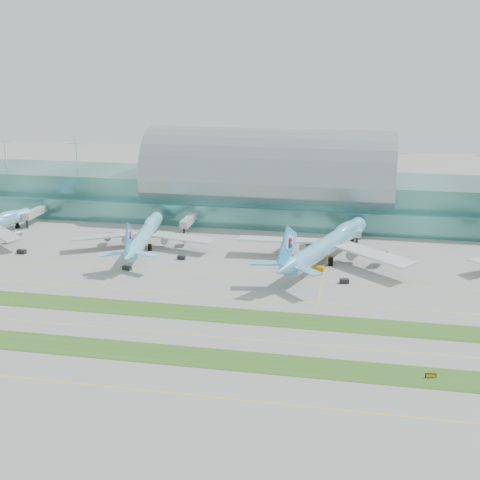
% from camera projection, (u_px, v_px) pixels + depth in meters
% --- Properties ---
extents(ground, '(700.00, 700.00, 0.00)m').
position_uv_depth(ground, '(206.00, 316.00, 208.36)').
color(ground, gray).
rests_on(ground, ground).
extents(terminal, '(340.00, 69.10, 36.00)m').
position_uv_depth(terminal, '(269.00, 188.00, 325.59)').
color(terminal, '#3D7A75').
rests_on(terminal, ground).
extents(grass_strip_near, '(420.00, 12.00, 0.08)m').
position_uv_depth(grass_strip_near, '(181.00, 356.00, 181.99)').
color(grass_strip_near, '#2D591E').
rests_on(grass_strip_near, ground).
extents(grass_strip_far, '(420.00, 12.00, 0.08)m').
position_uv_depth(grass_strip_far, '(208.00, 314.00, 210.23)').
color(grass_strip_far, '#2D591E').
rests_on(grass_strip_far, ground).
extents(taxiline_a, '(420.00, 0.35, 0.01)m').
position_uv_depth(taxiline_a, '(159.00, 392.00, 163.17)').
color(taxiline_a, yellow).
rests_on(taxiline_a, ground).
extents(taxiline_b, '(420.00, 0.35, 0.01)m').
position_uv_depth(taxiline_b, '(195.00, 335.00, 195.18)').
color(taxiline_b, yellow).
rests_on(taxiline_b, ground).
extents(taxiline_c, '(420.00, 0.35, 0.01)m').
position_uv_depth(taxiline_c, '(219.00, 296.00, 225.30)').
color(taxiline_c, yellow).
rests_on(taxiline_c, ground).
extents(taxiline_d, '(420.00, 0.35, 0.01)m').
position_uv_depth(taxiline_d, '(232.00, 275.00, 246.01)').
color(taxiline_d, yellow).
rests_on(taxiline_d, ground).
extents(airliner_b, '(60.12, 68.79, 18.96)m').
position_uv_depth(airliner_b, '(145.00, 234.00, 277.20)').
color(airliner_b, '#6DC9F1').
rests_on(airliner_b, ground).
extents(airliner_c, '(69.30, 80.57, 22.88)m').
position_uv_depth(airliner_c, '(328.00, 243.00, 260.06)').
color(airliner_c, '#61A8D7').
rests_on(airliner_c, ground).
extents(gse_b, '(3.91, 2.22, 1.63)m').
position_uv_depth(gse_b, '(22.00, 252.00, 270.64)').
color(gse_b, black).
rests_on(gse_b, ground).
extents(gse_c, '(3.79, 2.62, 1.41)m').
position_uv_depth(gse_c, '(127.00, 268.00, 251.13)').
color(gse_c, black).
rests_on(gse_c, ground).
extents(gse_d, '(3.22, 1.95, 1.47)m').
position_uv_depth(gse_d, '(181.00, 258.00, 263.30)').
color(gse_d, black).
rests_on(gse_d, ground).
extents(gse_e, '(4.42, 3.19, 1.68)m').
position_uv_depth(gse_e, '(319.00, 269.00, 250.03)').
color(gse_e, '#C47E0B').
rests_on(gse_e, ground).
extents(gse_f, '(3.61, 2.36, 1.59)m').
position_uv_depth(gse_f, '(344.00, 281.00, 237.17)').
color(gse_f, black).
rests_on(gse_f, ground).
extents(taxiway_sign_east, '(2.82, 0.68, 1.19)m').
position_uv_depth(taxiway_sign_east, '(431.00, 376.00, 169.92)').
color(taxiway_sign_east, black).
rests_on(taxiway_sign_east, ground).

